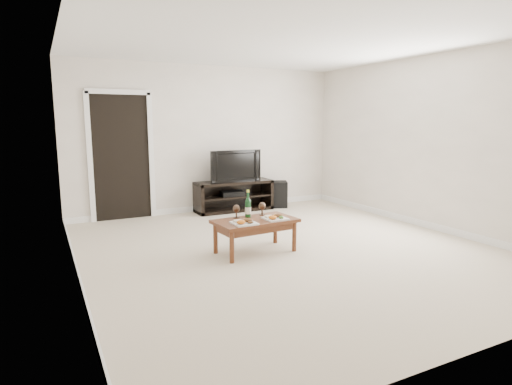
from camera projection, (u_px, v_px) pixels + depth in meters
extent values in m
plane|color=beige|center=(287.00, 249.00, 5.50)|extent=(5.50, 5.50, 0.00)
cube|color=silver|center=(209.00, 139.00, 7.72)|extent=(5.00, 0.04, 2.60)
cube|color=white|center=(290.00, 36.00, 5.07)|extent=(5.00, 5.50, 0.04)
cube|color=black|center=(121.00, 158.00, 7.04)|extent=(0.90, 0.02, 2.05)
cube|color=black|center=(234.00, 196.00, 7.81)|extent=(1.42, 0.45, 0.55)
imported|color=black|center=(234.00, 166.00, 7.72)|extent=(0.99, 0.18, 0.57)
cube|color=black|center=(233.00, 193.00, 7.78)|extent=(0.45, 0.37, 0.08)
cube|color=black|center=(278.00, 194.00, 8.17)|extent=(0.44, 0.44, 0.49)
cube|color=brown|center=(255.00, 236.00, 5.33)|extent=(1.05, 0.62, 0.42)
cube|color=white|center=(244.00, 221.00, 5.06)|extent=(0.27, 0.27, 0.07)
cube|color=white|center=(275.00, 217.00, 5.31)|extent=(0.27, 0.27, 0.07)
cylinder|color=#0F3A18|center=(248.00, 204.00, 5.40)|extent=(0.07, 0.07, 0.35)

